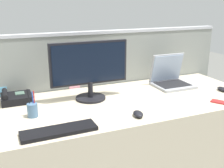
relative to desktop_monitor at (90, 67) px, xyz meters
The scene contains 10 objects.
desk 0.64m from the desktop_monitor, 44.09° to the right, with size 2.17×0.83×0.75m, color beige.
cubicle_divider 0.52m from the desktop_monitor, 66.53° to the left, with size 2.42×0.08×1.21m.
desktop_monitor is the anchor object (origin of this frame).
laptop 0.76m from the desktop_monitor, ahead, with size 0.30×0.27×0.26m.
desk_phone 0.57m from the desktop_monitor, 164.44° to the left, with size 0.21×0.20×0.09m.
keyboard_main 0.60m from the desktop_monitor, 126.20° to the right, with size 0.42×0.12×0.02m, color black.
computer_mouse_right_hand 1.08m from the desktop_monitor, 13.25° to the right, with size 0.06×0.10×0.03m, color black.
computer_mouse_left_hand 0.51m from the desktop_monitor, 67.72° to the right, with size 0.06×0.10×0.03m, color black.
pen_cup 0.51m from the desktop_monitor, 158.12° to the right, with size 0.07×0.07×0.18m.
cell_phone_red_case 0.97m from the desktop_monitor, 28.18° to the right, with size 0.06×0.13×0.01m, color #B22323.
Camera 1 is at (-0.73, -1.70, 1.46)m, focal length 44.21 mm.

